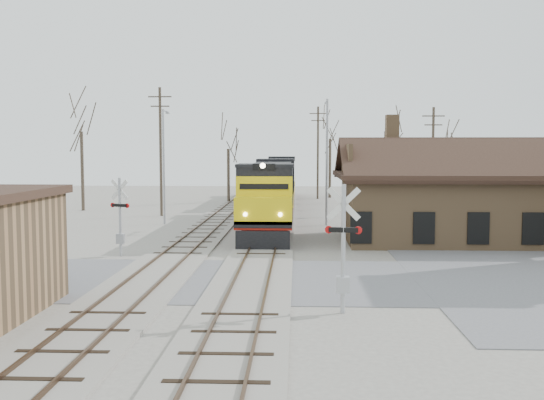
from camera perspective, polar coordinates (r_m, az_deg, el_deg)
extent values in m
plane|color=#9F9A90|center=(26.58, -1.81, -7.52)|extent=(140.00, 140.00, 0.00)
cube|color=#5D5D62|center=(26.57, -1.81, -7.48)|extent=(60.00, 9.00, 0.03)
cube|color=#9F9A90|center=(41.33, -0.29, -3.05)|extent=(3.40, 90.00, 0.12)
cube|color=#473323|center=(41.35, -1.28, -2.89)|extent=(0.08, 90.00, 0.14)
cube|color=#473323|center=(41.29, 0.71, -2.90)|extent=(0.08, 90.00, 0.14)
cube|color=#9F9A90|center=(41.78, -6.47, -3.00)|extent=(3.40, 90.00, 0.12)
cube|color=#473323|center=(41.88, -7.45, -2.84)|extent=(0.08, 90.00, 0.14)
cube|color=#473323|center=(41.66, -5.50, -2.86)|extent=(0.08, 90.00, 0.14)
cube|color=olive|center=(39.39, 17.21, -0.80)|extent=(14.00, 8.00, 4.00)
cube|color=black|center=(39.26, 17.29, 2.25)|extent=(15.20, 9.20, 0.30)
cube|color=black|center=(37.01, 18.24, 3.65)|extent=(15.00, 4.71, 2.66)
cube|color=black|center=(41.46, 16.51, 3.77)|extent=(15.00, 4.71, 2.66)
cube|color=olive|center=(39.89, 11.23, 6.29)|extent=(0.80, 0.80, 2.20)
cube|color=black|center=(37.70, -0.54, -2.97)|extent=(2.72, 4.34, 1.09)
cube|color=black|center=(51.72, 0.26, -0.90)|extent=(2.72, 4.34, 1.09)
cube|color=black|center=(44.61, -0.08, -0.66)|extent=(3.26, 21.72, 0.38)
cube|color=maroon|center=(44.63, -0.08, -0.97)|extent=(3.28, 21.72, 0.13)
cube|color=black|center=(45.84, -0.01, 1.59)|extent=(2.82, 15.75, 3.04)
cube|color=black|center=(36.47, -0.62, 0.80)|extent=(3.26, 3.04, 3.04)
cube|color=yellow|center=(34.71, -0.78, -0.92)|extent=(3.26, 1.96, 1.52)
cube|color=black|center=(33.84, -0.88, -3.85)|extent=(3.04, 0.25, 1.09)
cylinder|color=#FFF2CC|center=(33.56, -0.88, 3.25)|extent=(0.30, 0.10, 0.30)
cube|color=black|center=(59.78, 0.54, -0.15)|extent=(2.72, 4.34, 1.09)
cube|color=black|center=(73.85, 0.90, 0.77)|extent=(2.72, 4.34, 1.09)
cube|color=black|center=(66.76, 0.74, 1.10)|extent=(3.26, 21.72, 0.38)
cube|color=maroon|center=(66.77, 0.74, 0.90)|extent=(3.28, 21.72, 0.13)
cube|color=black|center=(68.03, 0.77, 2.59)|extent=(2.82, 15.75, 3.04)
cube|color=black|center=(58.65, 0.52, 2.26)|extent=(3.26, 3.04, 3.04)
cube|color=black|center=(56.85, 0.45, 1.25)|extent=(3.26, 1.96, 1.52)
cube|color=black|center=(55.90, 0.42, -0.48)|extent=(3.04, 0.25, 1.09)
cylinder|color=#A5A8AD|center=(20.96, 6.72, -4.63)|extent=(0.16, 0.16, 4.47)
cube|color=silver|center=(20.76, 6.76, -0.36)|extent=(1.16, 0.18, 1.17)
cube|color=silver|center=(20.76, 6.76, -0.36)|extent=(1.16, 0.18, 1.17)
cube|color=black|center=(20.86, 6.74, -2.81)|extent=(1.02, 0.27, 0.17)
cylinder|color=#B20C0C|center=(20.89, 5.36, -2.79)|extent=(0.28, 0.11, 0.27)
cylinder|color=#B20C0C|center=(20.84, 8.12, -2.83)|extent=(0.28, 0.11, 0.27)
cube|color=#A5A8AD|center=(21.19, 6.69, -7.91)|extent=(0.45, 0.34, 0.56)
cylinder|color=#A5A8AD|center=(33.10, -14.11, -1.57)|extent=(0.15, 0.15, 4.19)
cube|color=silver|center=(32.98, -14.16, 0.96)|extent=(1.03, 0.44, 1.10)
cube|color=silver|center=(32.98, -14.16, 0.96)|extent=(1.03, 0.44, 1.10)
cube|color=black|center=(33.04, -14.13, -0.49)|extent=(0.93, 0.49, 0.16)
cylinder|color=#B20C0C|center=(32.75, -13.48, -0.52)|extent=(0.26, 0.17, 0.25)
cylinder|color=#B20C0C|center=(33.33, -14.76, -0.46)|extent=(0.26, 0.17, 0.25)
cube|color=#A5A8AD|center=(33.24, -14.07, -3.54)|extent=(0.42, 0.31, 0.52)
cylinder|color=#A5A8AD|center=(46.75, -10.16, 3.08)|extent=(0.18, 0.18, 8.75)
cylinder|color=#A5A8AD|center=(47.71, -9.99, 8.24)|extent=(0.12, 1.80, 0.12)
cube|color=#A5A8AD|center=(48.48, -9.79, 8.07)|extent=(0.25, 0.50, 0.12)
cylinder|color=#A5A8AD|center=(45.50, 5.18, 3.53)|extent=(0.18, 0.18, 9.45)
cylinder|color=#A5A8AD|center=(46.54, 5.17, 9.25)|extent=(0.12, 1.80, 0.12)
cube|color=#A5A8AD|center=(47.33, 5.12, 9.05)|extent=(0.25, 0.50, 0.12)
cylinder|color=#A5A8AD|center=(61.62, 11.32, 3.40)|extent=(0.18, 0.18, 8.70)
cylinder|color=#A5A8AD|center=(62.57, 11.25, 7.32)|extent=(0.12, 1.80, 0.12)
cube|color=#A5A8AD|center=(63.35, 11.14, 7.19)|extent=(0.25, 0.50, 0.12)
cylinder|color=#382D23|center=(52.75, -10.44, 4.46)|extent=(0.24, 0.24, 10.98)
cube|color=#382D23|center=(52.95, -10.51, 9.54)|extent=(2.00, 0.10, 0.10)
cube|color=#382D23|center=(52.89, -10.50, 8.67)|extent=(1.60, 0.10, 0.10)
cylinder|color=#382D23|center=(70.64, 4.34, 4.44)|extent=(0.24, 0.24, 10.69)
cube|color=#382D23|center=(70.77, 4.36, 8.12)|extent=(2.00, 0.10, 0.10)
cube|color=#382D23|center=(70.73, 4.36, 7.47)|extent=(1.60, 0.10, 0.10)
cylinder|color=#382D23|center=(56.99, 14.88, 3.66)|extent=(0.24, 0.24, 9.54)
cube|color=#382D23|center=(57.07, 14.96, 7.65)|extent=(2.00, 0.10, 0.10)
cube|color=#382D23|center=(57.03, 14.95, 6.85)|extent=(1.60, 0.10, 0.10)
cylinder|color=#382D23|center=(59.45, -17.42, 2.61)|extent=(0.32, 0.32, 7.39)
cylinder|color=#382D23|center=(65.76, -4.12, 2.30)|extent=(0.32, 0.32, 5.81)
cylinder|color=#382D23|center=(72.62, 5.47, 2.99)|extent=(0.32, 0.32, 7.03)
cylinder|color=#382D23|center=(68.35, 11.27, 2.62)|extent=(0.32, 0.32, 6.57)
cylinder|color=#382D23|center=(65.43, 16.89, 2.00)|extent=(0.32, 0.32, 5.59)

